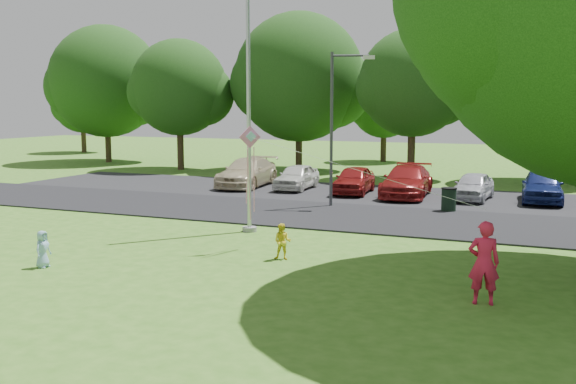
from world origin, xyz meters
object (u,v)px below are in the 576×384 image
at_px(trash_can, 449,200).
at_px(kite, 254,152).
at_px(street_lamp, 338,115).
at_px(flagpole, 249,110).
at_px(child_yellow, 282,242).
at_px(child_blue, 43,249).
at_px(woman, 484,263).

bearing_deg(trash_can, kite, -114.65).
distance_m(street_lamp, kite, 9.00).
relative_size(flagpole, street_lamp, 1.53).
relative_size(child_yellow, child_blue, 1.02).
xyz_separation_m(street_lamp, child_yellow, (1.52, -9.63, -3.42)).
bearing_deg(trash_can, child_yellow, -107.19).
height_order(flagpole, kite, flagpole).
xyz_separation_m(trash_can, kite, (-4.32, -9.41, 2.47)).
height_order(street_lamp, child_yellow, street_lamp).
xyz_separation_m(child_yellow, child_blue, (-5.62, -3.27, -0.01)).
xyz_separation_m(street_lamp, kite, (0.32, -8.95, -0.96)).
xyz_separation_m(woman, child_blue, (-11.27, -1.17, -0.42)).
bearing_deg(child_yellow, trash_can, 62.88).
bearing_deg(kite, woman, -62.97).
height_order(flagpole, street_lamp, flagpole).
height_order(flagpole, child_yellow, flagpole).
distance_m(woman, child_yellow, 6.04).
xyz_separation_m(trash_can, woman, (2.53, -12.19, 0.42)).
relative_size(street_lamp, child_yellow, 6.33).
bearing_deg(woman, trash_can, -90.73).
distance_m(flagpole, child_yellow, 5.60).
height_order(woman, child_blue, woman).
bearing_deg(child_yellow, flagpole, 118.48).
bearing_deg(trash_can, woman, -78.26).
distance_m(flagpole, child_blue, 8.11).
height_order(street_lamp, trash_can, street_lamp).
distance_m(trash_can, woman, 12.45).
xyz_separation_m(woman, kite, (-6.85, 2.78, 2.04)).
bearing_deg(street_lamp, kite, -103.63).
bearing_deg(trash_can, street_lamp, -174.34).
relative_size(trash_can, woman, 0.54).
height_order(flagpole, woman, flagpole).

